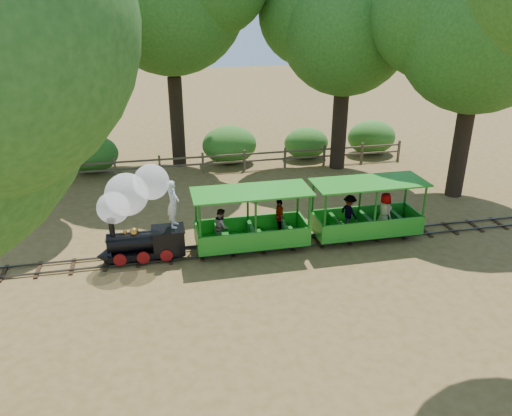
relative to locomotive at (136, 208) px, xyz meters
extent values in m
plane|color=olive|center=(3.91, -0.08, -1.78)|extent=(90.00, 90.00, 0.00)
cube|color=#3F3D3A|center=(3.91, -0.38, -1.70)|extent=(22.00, 0.05, 0.05)
cube|color=#3F3D3A|center=(3.91, 0.22, -1.70)|extent=(22.00, 0.05, 0.05)
cube|color=#382314|center=(3.91, -0.08, -1.75)|extent=(0.12, 1.00, 0.05)
cube|color=#382314|center=(-1.09, -0.08, -1.75)|extent=(0.12, 1.00, 0.05)
cube|color=#382314|center=(8.91, -0.08, -1.75)|extent=(0.12, 1.00, 0.05)
cube|color=black|center=(0.20, -0.08, -1.48)|extent=(2.39, 0.76, 0.20)
cylinder|color=black|center=(-0.18, -0.08, -1.08)|extent=(1.52, 0.61, 0.61)
cylinder|color=black|center=(-0.78, -0.08, -0.54)|extent=(0.17, 0.17, 0.48)
sphere|color=orange|center=(-0.13, -0.08, -0.75)|extent=(0.28, 0.28, 0.28)
cylinder|color=orange|center=(-0.40, -0.08, -0.73)|extent=(0.11, 0.11, 0.11)
cube|color=black|center=(0.90, -0.08, -1.09)|extent=(0.98, 0.76, 0.60)
cube|color=black|center=(0.90, -0.08, -0.77)|extent=(1.03, 0.83, 0.04)
cone|color=black|center=(-1.11, -0.08, -1.50)|extent=(0.49, 0.70, 0.70)
cylinder|color=orange|center=(-0.98, -0.08, -0.97)|extent=(0.11, 0.15, 0.15)
cylinder|color=maroon|center=(-0.62, -0.47, -1.48)|extent=(0.39, 0.07, 0.39)
cylinder|color=maroon|center=(-0.62, 0.31, -1.48)|extent=(0.39, 0.07, 0.39)
cylinder|color=maroon|center=(0.09, -0.47, -1.48)|extent=(0.39, 0.07, 0.39)
cylinder|color=maroon|center=(0.09, 0.31, -1.48)|extent=(0.39, 0.07, 0.39)
cylinder|color=maroon|center=(0.79, -0.47, -1.48)|extent=(0.39, 0.07, 0.39)
cylinder|color=maroon|center=(0.79, 0.31, -1.48)|extent=(0.39, 0.07, 0.39)
sphere|color=white|center=(-0.67, -0.03, 0.08)|extent=(0.98, 0.98, 0.98)
sphere|color=white|center=(-0.24, 0.02, 0.46)|extent=(1.30, 1.30, 1.30)
sphere|color=white|center=(0.52, 0.07, 0.79)|extent=(1.09, 1.09, 1.09)
imported|color=silver|center=(1.13, 0.06, 0.02)|extent=(0.47, 0.62, 1.53)
cube|color=#23881D|center=(3.60, -0.08, -1.44)|extent=(3.64, 1.39, 0.11)
cube|color=#145714|center=(3.60, -0.08, -1.57)|extent=(3.28, 0.54, 0.15)
cube|color=#23881D|center=(3.60, -0.73, -1.12)|extent=(3.64, 0.06, 0.54)
cube|color=#23881D|center=(3.60, 0.58, -1.12)|extent=(3.64, 0.06, 0.54)
cube|color=#23881D|center=(3.60, -0.08, 0.27)|extent=(3.80, 1.55, 0.05)
cylinder|color=#145714|center=(1.86, -0.71, -0.59)|extent=(0.07, 0.07, 1.71)
cylinder|color=#145714|center=(1.86, 0.55, -0.59)|extent=(0.07, 0.07, 1.71)
cylinder|color=#145714|center=(5.33, -0.71, -0.59)|extent=(0.07, 0.07, 1.71)
cylinder|color=#145714|center=(5.33, 0.55, -0.59)|extent=(0.07, 0.07, 1.71)
cube|color=#145714|center=(2.50, -0.08, -1.17)|extent=(0.13, 1.18, 0.43)
cube|color=#145714|center=(3.60, -0.08, -1.17)|extent=(0.13, 1.18, 0.43)
cube|color=#145714|center=(4.69, -0.08, -1.17)|extent=(0.13, 1.18, 0.43)
cylinder|color=black|center=(2.43, -0.44, -1.53)|extent=(0.30, 0.06, 0.30)
cylinder|color=black|center=(2.43, 0.29, -1.53)|extent=(0.30, 0.06, 0.30)
cylinder|color=black|center=(4.76, -0.44, -1.53)|extent=(0.30, 0.06, 0.30)
cylinder|color=black|center=(4.76, 0.29, -1.53)|extent=(0.30, 0.06, 0.30)
imported|color=gray|center=(2.60, -0.18, -0.79)|extent=(0.51, 0.62, 1.20)
imported|color=gray|center=(4.57, 0.13, -0.77)|extent=(0.31, 0.73, 1.24)
cube|color=#23881D|center=(7.60, -0.08, -1.44)|extent=(3.64, 1.39, 0.11)
cube|color=#145714|center=(7.60, -0.08, -1.57)|extent=(3.28, 0.54, 0.15)
cube|color=#23881D|center=(7.60, -0.73, -1.12)|extent=(3.64, 0.06, 0.54)
cube|color=#23881D|center=(7.60, 0.58, -1.12)|extent=(3.64, 0.06, 0.54)
cube|color=#23881D|center=(7.60, -0.08, 0.27)|extent=(3.80, 1.55, 0.05)
cylinder|color=#145714|center=(5.87, -0.71, -0.59)|extent=(0.07, 0.07, 1.71)
cylinder|color=#145714|center=(5.87, 0.55, -0.59)|extent=(0.07, 0.07, 1.71)
cylinder|color=#145714|center=(9.34, -0.71, -0.59)|extent=(0.07, 0.07, 1.71)
cylinder|color=#145714|center=(9.34, 0.55, -0.59)|extent=(0.07, 0.07, 1.71)
cube|color=#145714|center=(6.51, -0.08, -1.17)|extent=(0.13, 1.18, 0.43)
cube|color=#145714|center=(7.60, -0.08, -1.17)|extent=(0.13, 1.18, 0.43)
cube|color=#145714|center=(8.69, -0.08, -1.17)|extent=(0.13, 1.18, 0.43)
cylinder|color=black|center=(6.44, -0.44, -1.53)|extent=(0.30, 0.06, 0.30)
cylinder|color=black|center=(6.44, 0.29, -1.53)|extent=(0.30, 0.06, 0.30)
cylinder|color=black|center=(8.77, -0.44, -1.53)|extent=(0.30, 0.06, 0.30)
cylinder|color=black|center=(8.77, 0.29, -1.53)|extent=(0.30, 0.06, 0.30)
imported|color=gray|center=(7.02, 0.04, -0.79)|extent=(0.69, 0.88, 1.20)
imported|color=gray|center=(8.14, -0.30, -0.73)|extent=(0.51, 0.70, 1.32)
cylinder|color=#2D2116|center=(-4.59, 5.92, -0.05)|extent=(0.70, 0.70, 3.45)
cylinder|color=#2D2116|center=(-4.59, 5.92, 2.66)|extent=(0.52, 0.53, 1.97)
sphere|color=#235019|center=(-3.04, 4.99, 5.36)|extent=(4.66, 4.66, 4.66)
cylinder|color=#2D2116|center=(1.91, 9.42, 0.36)|extent=(0.66, 0.66, 4.27)
cylinder|color=#2D2116|center=(1.91, 9.42, 3.72)|extent=(0.50, 0.50, 2.44)
cylinder|color=#2D2116|center=(9.41, 7.42, -0.01)|extent=(0.72, 0.72, 3.53)
cylinder|color=#2D2116|center=(9.41, 7.42, 2.76)|extent=(0.54, 0.54, 2.02)
sphere|color=#235019|center=(9.41, 7.42, 4.65)|extent=(5.87, 5.87, 5.87)
sphere|color=#235019|center=(10.88, 6.54, 5.38)|extent=(4.40, 4.40, 4.40)
sphere|color=#235019|center=(8.09, 8.45, 5.23)|extent=(4.70, 4.70, 4.70)
cylinder|color=#2D2116|center=(12.91, 2.92, 0.00)|extent=(0.68, 0.68, 3.56)
cylinder|color=#2D2116|center=(12.91, 2.92, 2.80)|extent=(0.51, 0.51, 2.04)
sphere|color=#235019|center=(12.91, 2.92, 4.73)|extent=(6.04, 6.04, 6.04)
sphere|color=#235019|center=(11.55, 3.98, 5.33)|extent=(4.83, 4.83, 4.83)
cube|color=brown|center=(-5.09, 7.92, -1.28)|extent=(0.10, 0.10, 1.00)
cube|color=brown|center=(-3.09, 7.92, -1.28)|extent=(0.10, 0.10, 1.00)
cube|color=brown|center=(-1.09, 7.92, -1.28)|extent=(0.10, 0.10, 1.00)
cube|color=brown|center=(0.91, 7.92, -1.28)|extent=(0.10, 0.10, 1.00)
cube|color=brown|center=(2.91, 7.92, -1.28)|extent=(0.10, 0.10, 1.00)
cube|color=brown|center=(4.91, 7.92, -1.28)|extent=(0.10, 0.10, 1.00)
cube|color=brown|center=(6.91, 7.92, -1.28)|extent=(0.10, 0.10, 1.00)
cube|color=brown|center=(8.91, 7.92, -1.28)|extent=(0.10, 0.10, 1.00)
cube|color=brown|center=(10.91, 7.92, -1.28)|extent=(0.10, 0.10, 1.00)
cube|color=brown|center=(12.91, 7.92, -1.28)|extent=(0.10, 0.10, 1.00)
cube|color=brown|center=(3.91, 7.92, -0.98)|extent=(18.00, 0.06, 0.08)
cube|color=brown|center=(3.91, 7.92, -1.33)|extent=(18.00, 0.06, 0.08)
ellipsoid|color=#2D6B1E|center=(-2.22, 9.22, -0.89)|extent=(2.56, 1.97, 1.77)
ellipsoid|color=#2D6B1E|center=(4.40, 9.22, -0.84)|extent=(2.71, 2.08, 1.87)
ellipsoid|color=#2D6B1E|center=(8.38, 9.22, -0.99)|extent=(2.28, 1.75, 1.58)
ellipsoid|color=#2D6B1E|center=(11.97, 9.22, -0.89)|extent=(2.56, 1.97, 1.77)
camera|label=1|loc=(0.64, -14.47, 6.01)|focal=35.00mm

